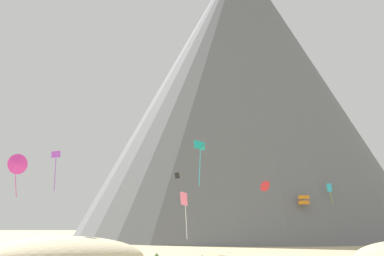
% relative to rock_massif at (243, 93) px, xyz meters
% --- Properties ---
extents(rock_massif, '(92.12, 92.12, 65.55)m').
position_rel_rock_massif_xyz_m(rock_massif, '(0.00, 0.00, 0.00)').
color(rock_massif, slate).
rests_on(rock_massif, ground_plane).
extents(kite_violet_low, '(0.93, 0.86, 4.70)m').
position_rel_rock_massif_xyz_m(kite_violet_low, '(-29.64, -50.26, -21.36)').
color(kite_violet_low, purple).
extents(kite_teal_low, '(1.36, 1.33, 5.09)m').
position_rel_rock_massif_xyz_m(kite_teal_low, '(-13.20, -53.24, -19.93)').
color(kite_teal_low, teal).
extents(kite_orange_low, '(1.66, 1.66, 1.32)m').
position_rel_rock_massif_xyz_m(kite_orange_low, '(3.70, -33.51, -25.02)').
color(kite_orange_low, orange).
extents(kite_green_low, '(0.71, 0.64, 1.38)m').
position_rel_rock_massif_xyz_m(kite_green_low, '(11.66, -24.38, -21.23)').
color(kite_green_low, green).
extents(kite_black_low, '(0.78, 0.48, 0.86)m').
position_rel_rock_massif_xyz_m(kite_black_low, '(-15.43, -40.23, -22.05)').
color(kite_black_low, black).
extents(kite_magenta_low, '(2.55, 0.69, 5.31)m').
position_rel_rock_massif_xyz_m(kite_magenta_low, '(-35.27, -45.93, -21.28)').
color(kite_magenta_low, '#D1339E').
extents(kite_cyan_low, '(0.86, 0.51, 3.47)m').
position_rel_rock_massif_xyz_m(kite_cyan_low, '(8.20, -31.91, -23.39)').
color(kite_cyan_low, '#33BCDB').
extents(kite_rainbow_low, '(0.91, 1.32, 5.51)m').
position_rel_rock_massif_xyz_m(kite_rainbow_low, '(-14.71, -48.50, -26.11)').
color(kite_rainbow_low, '#E5668C').
extents(kite_red_low, '(1.56, 1.59, 1.54)m').
position_rel_rock_massif_xyz_m(kite_red_low, '(-3.46, -40.79, -23.53)').
color(kite_red_low, red).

